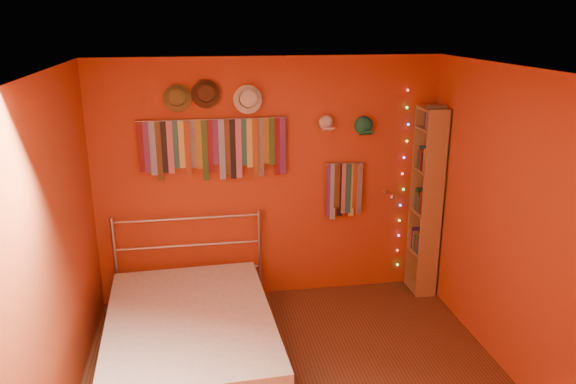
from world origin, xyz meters
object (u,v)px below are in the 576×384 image
bookshelf (430,201)px  bed (191,336)px  tie_rack (214,146)px  reading_lamp (391,197)px

bookshelf → bed: size_ratio=0.97×
tie_rack → reading_lamp: bearing=-5.0°
bed → tie_rack: bearing=71.8°
reading_lamp → bookshelf: size_ratio=0.14×
bookshelf → bed: bearing=-160.1°
tie_rack → reading_lamp: 1.87m
reading_lamp → tie_rack: bearing=175.0°
tie_rack → bed: tie_rack is taller
reading_lamp → bed: bearing=-156.4°
reading_lamp → bookshelf: (0.43, -0.00, -0.07)m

